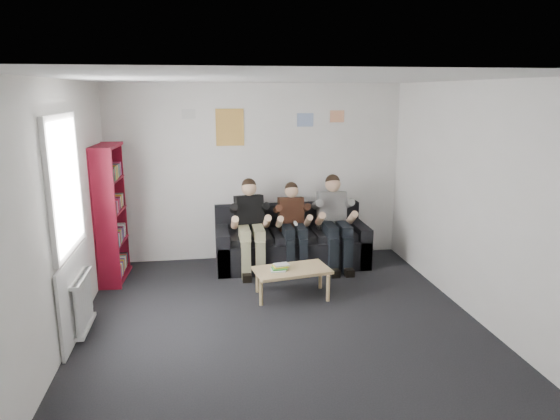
# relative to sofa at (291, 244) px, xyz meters

# --- Properties ---
(room_shell) EXTENTS (5.00, 5.00, 5.00)m
(room_shell) POSITION_rel_sofa_xyz_m (-0.46, -2.07, 1.04)
(room_shell) COLOR black
(room_shell) RESTS_ON ground
(sofa) EXTENTS (2.26, 0.92, 0.87)m
(sofa) POSITION_rel_sofa_xyz_m (0.00, 0.00, 0.00)
(sofa) COLOR black
(sofa) RESTS_ON ground
(bookshelf) EXTENTS (0.28, 0.85, 1.89)m
(bookshelf) POSITION_rel_sofa_xyz_m (-2.54, -0.25, 0.63)
(bookshelf) COLOR maroon
(bookshelf) RESTS_ON ground
(coffee_table) EXTENTS (0.94, 0.52, 0.38)m
(coffee_table) POSITION_rel_sofa_xyz_m (-0.20, -1.25, 0.02)
(coffee_table) COLOR #D7BE7C
(coffee_table) RESTS_ON ground
(game_cases) EXTENTS (0.24, 0.22, 0.06)m
(game_cases) POSITION_rel_sofa_xyz_m (-0.36, -1.26, 0.09)
(game_cases) COLOR silver
(game_cases) RESTS_ON coffee_table
(person_left) EXTENTS (0.40, 0.87, 1.34)m
(person_left) POSITION_rel_sofa_xyz_m (-0.63, -0.20, 0.36)
(person_left) COLOR black
(person_left) RESTS_ON sofa
(person_middle) EXTENTS (0.37, 0.79, 1.27)m
(person_middle) POSITION_rel_sofa_xyz_m (0.00, -0.20, 0.33)
(person_middle) COLOR #492318
(person_middle) RESTS_ON sofa
(person_right) EXTENTS (0.42, 0.90, 1.37)m
(person_right) POSITION_rel_sofa_xyz_m (0.63, -0.21, 0.37)
(person_right) COLOR silver
(person_right) RESTS_ON sofa
(radiator) EXTENTS (0.10, 0.64, 0.60)m
(radiator) POSITION_rel_sofa_xyz_m (-2.61, -1.87, 0.04)
(radiator) COLOR silver
(radiator) RESTS_ON ground
(window) EXTENTS (0.05, 1.30, 2.36)m
(window) POSITION_rel_sofa_xyz_m (-2.69, -1.87, 0.72)
(window) COLOR white
(window) RESTS_ON room_shell
(poster_large) EXTENTS (0.42, 0.01, 0.55)m
(poster_large) POSITION_rel_sofa_xyz_m (-0.86, 0.42, 1.74)
(poster_large) COLOR #EED654
(poster_large) RESTS_ON room_shell
(poster_blue) EXTENTS (0.25, 0.01, 0.20)m
(poster_blue) POSITION_rel_sofa_xyz_m (0.29, 0.42, 1.84)
(poster_blue) COLOR #3C73CC
(poster_blue) RESTS_ON room_shell
(poster_pink) EXTENTS (0.22, 0.01, 0.18)m
(poster_pink) POSITION_rel_sofa_xyz_m (0.79, 0.42, 1.89)
(poster_pink) COLOR #DF4595
(poster_pink) RESTS_ON room_shell
(poster_sign) EXTENTS (0.20, 0.01, 0.14)m
(poster_sign) POSITION_rel_sofa_xyz_m (-1.46, 0.42, 1.94)
(poster_sign) COLOR silver
(poster_sign) RESTS_ON room_shell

